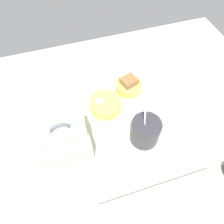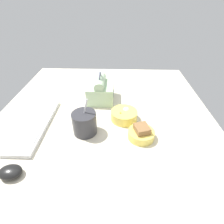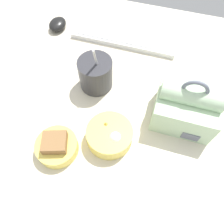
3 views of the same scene
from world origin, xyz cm
name	(u,v)px [view 2 (image 2 of 3)]	position (x,y,z in cm)	size (l,w,h in cm)	color
desk_surface	(103,126)	(0.00, 0.00, 1.00)	(140.00, 110.00, 2.00)	beige
keyboard	(35,124)	(-2.27, 32.01, 3.02)	(39.23, 12.23, 2.10)	silver
lunch_bag	(101,90)	(22.75, 3.14, 7.98)	(16.79, 14.60, 16.96)	#B7D6AD
soup_cup	(85,123)	(-5.53, 7.68, 7.30)	(10.56, 10.56, 16.94)	#333338
bento_bowl_sandwich	(141,133)	(-8.36, -16.99, 4.35)	(11.37, 11.37, 6.29)	#EFD65B
bento_bowl_snacks	(124,115)	(4.34, -9.83, 4.57)	(12.79, 12.79, 5.77)	#EFD65B
computer_mouse	(10,172)	(-28.97, 29.68, 3.82)	(6.23, 8.10, 3.63)	black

